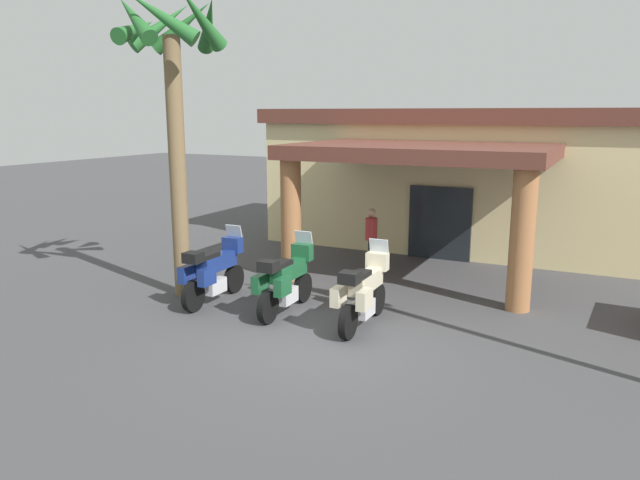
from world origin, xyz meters
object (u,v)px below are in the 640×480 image
pedestrian (371,235)px  palm_tree_roadside (172,77)px  motorcycle_cream (363,292)px  motorcycle_green (285,280)px  motel_building (462,176)px  motorcycle_blue (213,272)px

pedestrian → palm_tree_roadside: bearing=23.3°
motorcycle_cream → pedestrian: bearing=18.6°
motorcycle_green → motorcycle_cream: same height
pedestrian → palm_tree_roadside: size_ratio=0.25×
pedestrian → palm_tree_roadside: (-3.02, -4.04, 3.93)m
motorcycle_green → pedestrian: pedestrian is taller
motorcycle_cream → pedestrian: pedestrian is taller
motel_building → motorcycle_cream: (0.40, -8.64, -1.49)m
palm_tree_roadside → motel_building: bearing=64.1°
motorcycle_green → motorcycle_cream: (1.79, -0.03, 0.00)m
motel_building → palm_tree_roadside: palm_tree_roadside is taller
motorcycle_green → pedestrian: bearing=-5.8°
motorcycle_green → pedestrian: 4.06m
pedestrian → palm_tree_roadside: 6.40m
motorcycle_cream → palm_tree_roadside: bearing=87.3°
motorcycle_green → palm_tree_roadside: bearing=87.4°
motel_building → pedestrian: bearing=-105.7°
motorcycle_blue → palm_tree_roadside: palm_tree_roadside is taller
motel_building → motorcycle_cream: bearing=-88.8°
motorcycle_blue → pedestrian: size_ratio=1.32×
motorcycle_blue → motorcycle_cream: (3.57, 0.09, 0.00)m
motorcycle_green → motorcycle_cream: bearing=-93.5°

